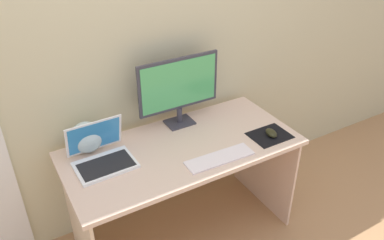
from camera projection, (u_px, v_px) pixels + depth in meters
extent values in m
plane|color=tan|center=(184.00, 232.00, 2.72)|extent=(8.00, 8.00, 0.00)
cube|color=beige|center=(149.00, 44.00, 2.38)|extent=(6.00, 0.04, 2.50)
cube|color=beige|center=(182.00, 148.00, 2.35)|extent=(1.43, 0.68, 0.03)
cube|color=beige|center=(82.00, 233.00, 2.25)|extent=(0.02, 0.64, 0.70)
cube|color=beige|center=(263.00, 162.00, 2.83)|extent=(0.02, 0.64, 0.70)
cube|color=#35343F|center=(180.00, 122.00, 2.57)|extent=(0.18, 0.14, 0.01)
cylinder|color=#35343F|center=(179.00, 115.00, 2.54)|extent=(0.04, 0.04, 0.11)
cube|color=#35343F|center=(179.00, 84.00, 2.43)|extent=(0.56, 0.02, 0.34)
cube|color=#4CB266|center=(180.00, 84.00, 2.42)|extent=(0.52, 0.00, 0.31)
cube|color=white|center=(105.00, 165.00, 2.17)|extent=(0.34, 0.24, 0.02)
cube|color=black|center=(106.00, 165.00, 2.16)|extent=(0.30, 0.18, 0.00)
cube|color=white|center=(94.00, 136.00, 2.22)|extent=(0.33, 0.07, 0.22)
cube|color=#338CD8|center=(94.00, 136.00, 2.21)|extent=(0.30, 0.06, 0.19)
sphere|color=silver|center=(86.00, 137.00, 2.27)|extent=(0.19, 0.19, 0.19)
cube|color=white|center=(220.00, 158.00, 2.24)|extent=(0.42, 0.14, 0.01)
cube|color=black|center=(270.00, 135.00, 2.45)|extent=(0.25, 0.20, 0.00)
ellipsoid|color=black|center=(271.00, 133.00, 2.43)|extent=(0.08, 0.11, 0.04)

